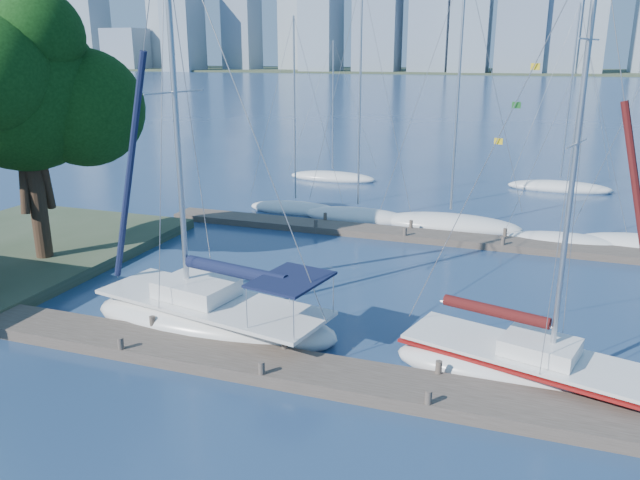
% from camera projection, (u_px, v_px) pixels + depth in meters
% --- Properties ---
extents(ground, '(700.00, 700.00, 0.00)m').
position_uv_depth(ground, '(274.00, 372.00, 19.61)').
color(ground, navy).
rests_on(ground, ground).
extents(near_dock, '(26.00, 2.00, 0.40)m').
position_uv_depth(near_dock, '(274.00, 366.00, 19.56)').
color(near_dock, '#443B31').
rests_on(near_dock, ground).
extents(far_dock, '(30.00, 1.80, 0.36)m').
position_uv_depth(far_dock, '(426.00, 236.00, 33.39)').
color(far_dock, '#443B31').
rests_on(far_dock, ground).
extents(far_shore, '(800.00, 100.00, 1.50)m').
position_uv_depth(far_shore, '(529.00, 72.00, 308.87)').
color(far_shore, '#38472D').
rests_on(far_shore, ground).
extents(tree, '(9.35, 8.52, 12.21)m').
position_uv_depth(tree, '(23.00, 88.00, 26.86)').
color(tree, '#332116').
rests_on(tree, ground).
extents(sailboat_navy, '(9.94, 4.89, 14.98)m').
position_uv_depth(sailboat_navy, '(211.00, 301.00, 22.36)').
color(sailboat_navy, white).
rests_on(sailboat_navy, ground).
extents(sailboat_maroon, '(8.04, 4.46, 13.07)m').
position_uv_depth(sailboat_maroon, '(523.00, 345.00, 19.02)').
color(sailboat_maroon, white).
rests_on(sailboat_maroon, ground).
extents(bg_boat_0, '(6.19, 2.18, 11.97)m').
position_uv_depth(bg_boat_0, '(296.00, 208.00, 39.19)').
color(bg_boat_0, white).
rests_on(bg_boat_0, ground).
extents(bg_boat_1, '(6.95, 3.33, 13.94)m').
position_uv_depth(bg_boat_1, '(358.00, 216.00, 37.24)').
color(bg_boat_1, white).
rests_on(bg_boat_1, ground).
extents(bg_boat_2, '(8.40, 4.87, 14.57)m').
position_uv_depth(bg_boat_2, '(450.00, 224.00, 35.43)').
color(bg_boat_2, white).
rests_on(bg_boat_2, ground).
extents(bg_boat_3, '(6.21, 2.91, 10.31)m').
position_uv_depth(bg_boat_3, '(564.00, 241.00, 32.44)').
color(bg_boat_3, white).
rests_on(bg_boat_3, ground).
extents(bg_boat_6, '(7.17, 4.59, 10.81)m').
position_uv_depth(bg_boat_6, '(333.00, 177.00, 49.00)').
color(bg_boat_6, white).
rests_on(bg_boat_6, ground).
extents(bg_boat_7, '(7.52, 4.47, 13.13)m').
position_uv_depth(bg_boat_7, '(560.00, 187.00, 45.30)').
color(bg_boat_7, white).
rests_on(bg_boat_7, ground).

